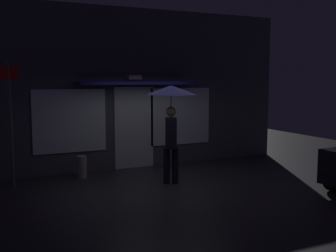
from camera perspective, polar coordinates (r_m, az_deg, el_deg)
ground_plane at (r=9.43m, az=0.09°, el=-8.26°), size 18.00×18.00×0.00m
building_facade at (r=11.28m, az=-5.05°, el=5.03°), size 9.09×1.00×4.28m
person_with_umbrella at (r=9.37m, az=0.41°, el=2.79°), size 1.17×1.17×2.26m
street_sign_post at (r=9.66m, az=-20.90°, el=1.06°), size 0.40×0.07×2.77m
sidewalk_bollard at (r=10.32m, az=-11.81°, el=-5.56°), size 0.23×0.23×0.54m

